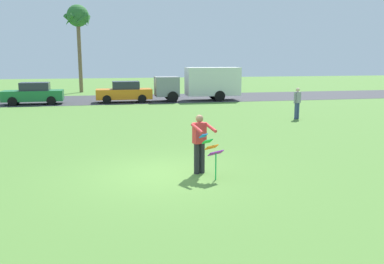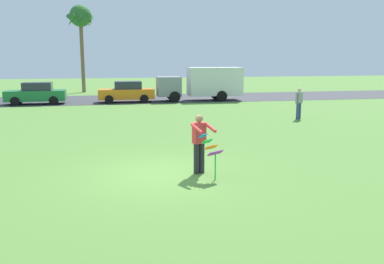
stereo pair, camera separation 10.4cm
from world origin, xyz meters
The scene contains 9 objects.
ground_plane centered at (0.00, 0.00, 0.00)m, with size 120.00×120.00×0.00m, color #568438.
road_strip centered at (0.00, 22.46, 0.01)m, with size 120.00×8.00×0.01m, color #38383D.
person_kite_flyer centered at (1.11, -0.15, 0.95)m, with size 0.68×0.75×1.73m.
kite_held centered at (1.31, -0.74, 0.85)m, with size 0.64×0.73×1.24m.
parked_car_green centered at (-6.56, 20.07, 0.77)m, with size 4.23×1.89×1.60m.
parked_car_orange centered at (0.01, 20.06, 0.77)m, with size 4.20×1.84×1.60m.
parked_truck_grey_van centered at (6.16, 20.07, 1.41)m, with size 6.74×2.21×2.62m.
palm_tree_right_near centered at (-3.71, 30.46, 7.03)m, with size 2.58×2.71×8.44m.
person_walker_near centered at (8.90, 9.22, 0.93)m, with size 0.52×0.36×1.73m.
Camera 1 is at (-1.54, -11.21, 3.31)m, focal length 37.69 mm.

